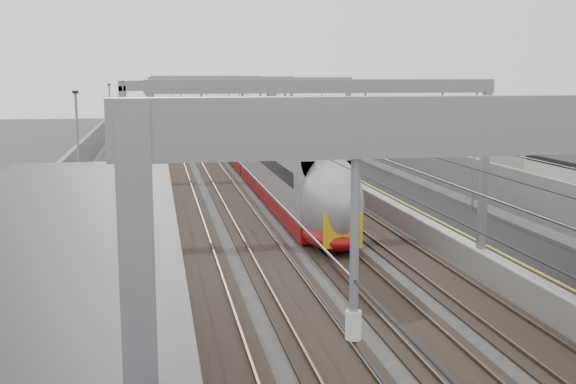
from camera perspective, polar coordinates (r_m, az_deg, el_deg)
name	(u,v)px	position (r m, az deg, el deg)	size (l,w,h in m)	color
platform_left	(129,185)	(49.30, -12.49, 0.57)	(4.00, 120.00, 1.00)	black
platform_right	(360,179)	(51.25, 5.68, 1.07)	(4.00, 120.00, 1.00)	black
tracks	(247,188)	(49.72, -3.22, 0.32)	(11.40, 140.00, 0.20)	black
overhead_line	(236,96)	(55.71, -4.14, 7.57)	(13.00, 140.00, 6.60)	gray
overbridge	(198,92)	(103.94, -7.11, 7.85)	(22.00, 2.20, 6.90)	slate
wall_left	(78,169)	(49.38, -16.25, 1.72)	(0.30, 120.00, 3.20)	slate
wall_right	(403,162)	(52.08, 9.09, 2.35)	(0.30, 120.00, 3.20)	slate
train	(263,154)	(52.29, -1.98, 3.02)	(2.68, 48.84, 4.24)	#9B0E11
signal_green	(165,128)	(74.69, -9.73, 5.03)	(0.32, 0.32, 3.48)	black
signal_red_near	(258,133)	(67.14, -2.42, 4.69)	(0.32, 0.32, 3.48)	black
signal_red_far	(262,124)	(79.40, -2.06, 5.40)	(0.32, 0.32, 3.48)	black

